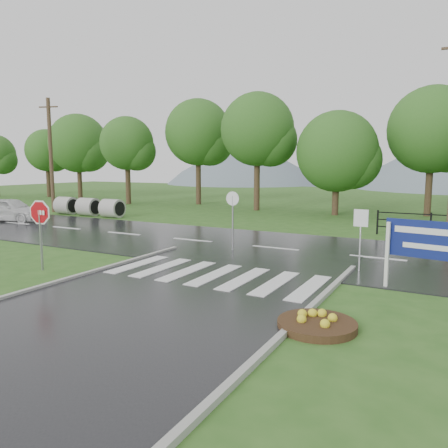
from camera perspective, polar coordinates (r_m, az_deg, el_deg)
The scene contains 13 objects.
ground at distance 9.70m, azimuth -16.38°, elevation -13.19°, with size 120.00×120.00×0.00m, color #2F5D1F.
main_road at distance 17.93m, azimuth 6.71°, elevation -3.27°, with size 90.00×8.00×0.04m, color black.
crosswalk at distance 13.51m, azimuth -1.22°, elevation -6.63°, with size 6.50×2.80×0.02m.
hills at distance 73.91m, azimuth 25.32°, elevation -7.85°, with size 102.00×48.00×48.00m.
treeline at distance 31.05m, azimuth 18.07°, elevation 1.06°, with size 83.20×5.20×10.00m.
culvert_pipes at distance 30.75m, azimuth -17.28°, elevation 2.16°, with size 5.50×1.20×1.20m.
stop_sign at distance 15.22m, azimuth -22.92°, elevation 0.72°, with size 1.08×0.17×2.44m.
estate_billboard at distance 12.78m, azimuth 25.16°, elevation -2.33°, with size 2.21×0.41×1.95m.
flower_bed at distance 9.58m, azimuth 12.05°, elevation -12.54°, with size 1.66×1.66×0.33m.
reg_sign_small at distance 14.48m, azimuth 17.42°, elevation -0.44°, with size 0.45×0.05×2.02m.
reg_sign_round at distance 17.16m, azimuth 1.14°, elevation 1.31°, with size 0.55×0.07×2.38m.
car_white at distance 29.36m, azimuth -26.06°, elevation 0.29°, with size 1.72×4.27×1.45m, color silver.
utility_pole_west at distance 33.92m, azimuth -21.68°, elevation 8.39°, with size 1.40×0.50×8.08m.
Camera 1 is at (6.47, -6.37, 3.42)m, focal length 35.00 mm.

